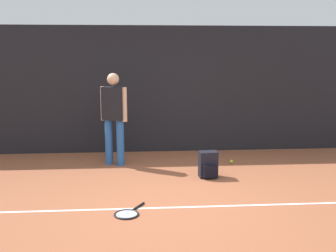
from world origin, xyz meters
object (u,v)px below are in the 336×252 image
object	(u,v)px
tennis_player	(114,113)
tennis_ball_by_fence	(231,162)
tennis_racket	(128,214)
backpack	(208,165)

from	to	relation	value
tennis_player	tennis_ball_by_fence	world-z (taller)	tennis_player
tennis_player	tennis_racket	distance (m)	2.63
tennis_racket	backpack	xyz separation A→B (m)	(1.32, 1.52, 0.20)
tennis_racket	backpack	bearing A→B (deg)	169.74
tennis_player	tennis_racket	world-z (taller)	tennis_player
tennis_player	backpack	xyz separation A→B (m)	(1.60, -0.92, -0.76)
tennis_player	tennis_ball_by_fence	distance (m)	2.38
backpack	tennis_ball_by_fence	xyz separation A→B (m)	(0.59, 0.84, -0.18)
tennis_player	tennis_racket	size ratio (longest dim) A/B	2.75
tennis_ball_by_fence	backpack	bearing A→B (deg)	-124.97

